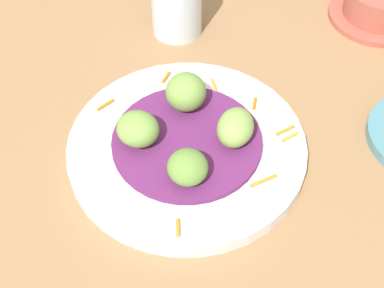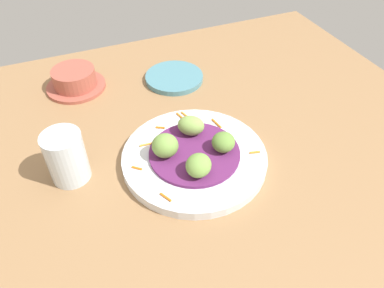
{
  "view_description": "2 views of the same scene",
  "coord_description": "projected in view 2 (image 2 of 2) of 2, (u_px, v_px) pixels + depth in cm",
  "views": [
    {
      "loc": [
        7.43,
        37.89,
        53.54
      ],
      "look_at": [
        -4.34,
        -1.52,
        4.87
      ],
      "focal_mm": 53.27,
      "sensor_mm": 36.0,
      "label": 1
    },
    {
      "loc": [
        41.43,
        -21.9,
        52.74
      ],
      "look_at": [
        -5.39,
        -2.59,
        5.32
      ],
      "focal_mm": 34.41,
      "sensor_mm": 36.0,
      "label": 2
    }
  ],
  "objects": [
    {
      "name": "side_plate_small",
      "position": [
        174.0,
        78.0,
        0.91
      ],
      "size": [
        14.21,
        14.21,
        1.29
      ],
      "primitive_type": "cylinder",
      "color": "teal",
      "rests_on": "table_surface"
    },
    {
      "name": "cabbage_bed",
      "position": [
        194.0,
        153.0,
        0.69
      ],
      "size": [
        17.21,
        17.21,
        0.65
      ],
      "primitive_type": "cylinder",
      "color": "#60235B",
      "rests_on": "main_plate"
    },
    {
      "name": "water_glass",
      "position": [
        66.0,
        157.0,
        0.65
      ],
      "size": [
        7.0,
        7.0,
        9.81
      ],
      "primitive_type": "cylinder",
      "color": "silver",
      "rests_on": "table_surface"
    },
    {
      "name": "guac_scoop_left",
      "position": [
        223.0,
        142.0,
        0.68
      ],
      "size": [
        6.02,
        6.04,
        3.67
      ],
      "primitive_type": "ellipsoid",
      "rotation": [
        0.0,
        0.0,
        2.13
      ],
      "color": "olive",
      "rests_on": "cabbage_bed"
    },
    {
      "name": "main_plate",
      "position": [
        194.0,
        158.0,
        0.7
      ],
      "size": [
        27.53,
        27.53,
        1.85
      ],
      "primitive_type": "cylinder",
      "color": "silver",
      "rests_on": "table_surface"
    },
    {
      "name": "guac_scoop_center",
      "position": [
        191.0,
        126.0,
        0.72
      ],
      "size": [
        6.34,
        6.64,
        3.78
      ],
      "primitive_type": "ellipsoid",
      "rotation": [
        0.0,
        0.0,
        0.96
      ],
      "color": "#84A851",
      "rests_on": "cabbage_bed"
    },
    {
      "name": "table_surface",
      "position": [
        216.0,
        175.0,
        0.69
      ],
      "size": [
        110.0,
        110.0,
        2.0
      ],
      "primitive_type": "cube",
      "color": "#936D47",
      "rests_on": "ground"
    },
    {
      "name": "guac_scoop_right",
      "position": [
        165.0,
        146.0,
        0.67
      ],
      "size": [
        6.31,
        6.38,
        4.45
      ],
      "primitive_type": "ellipsoid",
      "rotation": [
        0.0,
        0.0,
        2.74
      ],
      "color": "#759E47",
      "rests_on": "cabbage_bed"
    },
    {
      "name": "terracotta_bowl",
      "position": [
        75.0,
        80.0,
        0.87
      ],
      "size": [
        13.93,
        13.93,
        4.95
      ],
      "color": "#A85142",
      "rests_on": "table_surface"
    },
    {
      "name": "guac_scoop_back",
      "position": [
        199.0,
        165.0,
        0.64
      ],
      "size": [
        6.63,
        6.61,
        3.88
      ],
      "primitive_type": "ellipsoid",
      "rotation": [
        0.0,
        0.0,
        5.53
      ],
      "color": "#759E47",
      "rests_on": "cabbage_bed"
    },
    {
      "name": "carrot_garnish",
      "position": [
        183.0,
        140.0,
        0.72
      ],
      "size": [
        21.74,
        23.66,
        0.4
      ],
      "color": "orange",
      "rests_on": "main_plate"
    }
  ]
}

